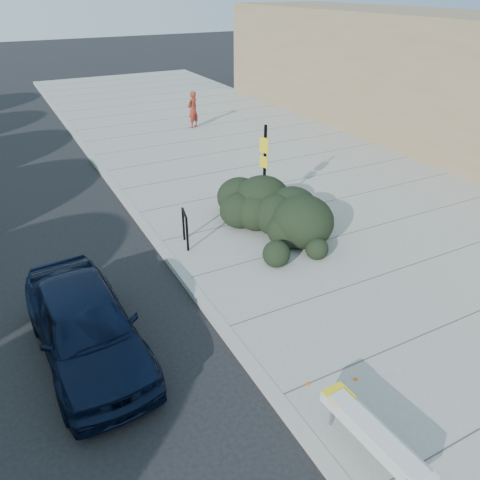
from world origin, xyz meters
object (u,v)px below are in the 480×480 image
object	(u,v)px
bike_rack	(185,225)
pedestrian	(193,110)
bench	(374,435)
sign_post	(264,165)
sedan_navy	(86,325)

from	to	relation	value
bike_rack	pedestrian	bearing A→B (deg)	78.71
bench	sign_post	distance (m)	8.32
sign_post	sedan_navy	world-z (taller)	sign_post
bike_rack	pedestrian	xyz separation A→B (m)	(4.61, 10.44, 0.26)
bike_rack	sedan_navy	size ratio (longest dim) A/B	0.23
bench	sign_post	world-z (taller)	sign_post
bench	pedestrian	world-z (taller)	pedestrian
bench	pedestrian	bearing A→B (deg)	71.76
pedestrian	sign_post	bearing A→B (deg)	50.70
bench	sign_post	bearing A→B (deg)	67.03
sedan_navy	bench	bearing A→B (deg)	-56.88
sign_post	pedestrian	distance (m)	9.93
sign_post	bike_rack	bearing A→B (deg)	175.80
bench	pedestrian	distance (m)	18.11
sign_post	pedestrian	world-z (taller)	sign_post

